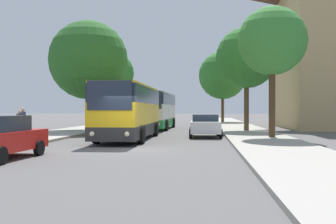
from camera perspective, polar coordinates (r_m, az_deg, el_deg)
The scene contains 12 objects.
ground_plane at distance 18.38m, azimuth -6.03°, elevation -5.41°, with size 300.00×300.00×0.00m, color #565454.
sidewalk_right at distance 18.35m, azimuth 16.04°, elevation -5.20°, with size 4.00×120.00×0.15m, color #A39E93.
bus_front at distance 24.22m, azimuth -5.62°, elevation 0.15°, with size 2.78×10.39×3.28m.
bus_middle at distance 36.74m, azimuth -1.61°, elevation 0.30°, with size 2.91×10.52×3.36m.
parked_car_right_near at distance 26.31m, azimuth 5.41°, elevation -1.92°, with size 2.16×4.13×1.50m.
pedestrian_waiting_far at distance 24.54m, azimuth -20.35°, elevation -1.48°, with size 0.36×0.36×1.81m.
pedestrian_walking_back at distance 22.58m, azimuth -20.70°, elevation -1.80°, with size 0.36×0.36×1.69m.
tree_left_near at distance 48.09m, azimuth -8.05°, elevation 5.61°, with size 5.16×5.16×8.68m.
tree_left_far at distance 33.57m, azimuth -11.46°, elevation 7.38°, with size 6.55×6.55×9.07m.
tree_right_near at distance 32.79m, azimuth 11.32°, elevation 7.70°, with size 4.96×4.96×8.38m.
tree_right_mid at distance 25.38m, azimuth 14.87°, elevation 9.88°, with size 4.23×4.23×8.04m.
tree_right_far at distance 54.14m, azimuth 7.93°, elevation 5.27°, with size 6.49×6.49×9.56m.
Camera 1 is at (3.55, -17.94, 1.86)m, focal length 42.00 mm.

